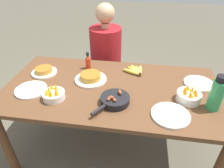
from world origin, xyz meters
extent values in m
plane|color=#565142|center=(0.00, 0.00, 0.00)|extent=(14.00, 14.00, 0.00)
cube|color=brown|center=(0.00, 0.00, 0.73)|extent=(1.72, 0.89, 0.03)
cylinder|color=brown|center=(-0.80, -0.38, 0.35)|extent=(0.07, 0.07, 0.71)
cylinder|color=brown|center=(-0.80, 0.38, 0.35)|extent=(0.07, 0.07, 0.71)
cylinder|color=brown|center=(0.80, 0.38, 0.35)|extent=(0.07, 0.07, 0.71)
ellipsoid|color=gold|center=(0.21, 0.28, 0.76)|extent=(0.04, 0.17, 0.03)
ellipsoid|color=gold|center=(0.19, 0.27, 0.76)|extent=(0.08, 0.16, 0.03)
ellipsoid|color=gold|center=(0.17, 0.28, 0.76)|extent=(0.13, 0.18, 0.04)
ellipsoid|color=gold|center=(0.16, 0.26, 0.76)|extent=(0.15, 0.15, 0.04)
ellipsoid|color=gold|center=(0.14, 0.24, 0.76)|extent=(0.18, 0.11, 0.03)
cylinder|color=#4C3819|center=(0.21, 0.20, 0.76)|extent=(0.02, 0.02, 0.04)
cylinder|color=black|center=(0.05, -0.19, 0.75)|extent=(0.21, 0.21, 0.01)
cylinder|color=black|center=(0.05, -0.19, 0.77)|extent=(0.21, 0.21, 0.04)
cylinder|color=black|center=(-0.04, -0.33, 0.78)|extent=(0.09, 0.12, 0.02)
ellipsoid|color=brown|center=(0.03, -0.22, 0.81)|extent=(0.04, 0.03, 0.03)
ellipsoid|color=brown|center=(0.08, -0.15, 0.81)|extent=(0.04, 0.05, 0.02)
ellipsoid|color=brown|center=(0.05, -0.24, 0.81)|extent=(0.04, 0.04, 0.03)
ellipsoid|color=brown|center=(0.01, -0.24, 0.81)|extent=(0.04, 0.04, 0.03)
cylinder|color=silver|center=(-0.19, 0.08, 0.75)|extent=(0.27, 0.27, 0.02)
cylinder|color=gold|center=(-0.19, 0.08, 0.78)|extent=(0.17, 0.17, 0.04)
cylinder|color=#9B601E|center=(-0.19, 0.08, 0.80)|extent=(0.17, 0.17, 0.00)
cylinder|color=silver|center=(-0.63, 0.12, 0.75)|extent=(0.22, 0.22, 0.02)
cylinder|color=gold|center=(-0.63, 0.12, 0.78)|extent=(0.15, 0.15, 0.04)
cylinder|color=#9B601E|center=(-0.63, 0.12, 0.80)|extent=(0.15, 0.15, 0.00)
cylinder|color=silver|center=(0.69, 0.15, 0.75)|extent=(0.24, 0.24, 0.02)
cylinder|color=silver|center=(0.68, 0.13, 0.76)|extent=(0.06, 0.10, 0.01)
cube|color=silver|center=(0.71, 0.20, 0.76)|extent=(0.04, 0.05, 0.00)
cylinder|color=silver|center=(0.43, -0.27, 0.75)|extent=(0.26, 0.26, 0.02)
cylinder|color=silver|center=(0.41, -0.29, 0.76)|extent=(0.09, 0.09, 0.01)
cube|color=silver|center=(0.48, -0.23, 0.76)|extent=(0.05, 0.05, 0.00)
cylinder|color=silver|center=(-0.62, -0.14, 0.75)|extent=(0.24, 0.24, 0.02)
cylinder|color=silver|center=(-0.59, -0.17, 0.76)|extent=(0.11, 0.02, 0.01)
cube|color=silver|center=(-0.67, -0.18, 0.76)|extent=(0.05, 0.03, 0.00)
cylinder|color=silver|center=(-0.40, -0.21, 0.77)|extent=(0.16, 0.16, 0.05)
cone|color=orange|center=(-0.37, -0.21, 0.81)|extent=(0.04, 0.04, 0.05)
cone|color=orange|center=(-0.38, -0.19, 0.81)|extent=(0.04, 0.04, 0.04)
cone|color=orange|center=(-0.39, -0.17, 0.82)|extent=(0.03, 0.03, 0.06)
cone|color=orange|center=(-0.43, -0.17, 0.82)|extent=(0.05, 0.05, 0.06)
cone|color=orange|center=(-0.43, -0.21, 0.82)|extent=(0.04, 0.05, 0.06)
cone|color=orange|center=(-0.43, -0.24, 0.82)|extent=(0.06, 0.06, 0.06)
cone|color=orange|center=(-0.40, -0.25, 0.82)|extent=(0.04, 0.04, 0.06)
cone|color=orange|center=(-0.36, -0.24, 0.82)|extent=(0.06, 0.06, 0.06)
cylinder|color=silver|center=(0.57, -0.09, 0.78)|extent=(0.17, 0.17, 0.07)
cone|color=orange|center=(0.61, -0.09, 0.83)|extent=(0.04, 0.05, 0.05)
cone|color=orange|center=(0.59, -0.06, 0.83)|extent=(0.04, 0.04, 0.06)
cone|color=orange|center=(0.56, -0.04, 0.83)|extent=(0.06, 0.05, 0.06)
cone|color=orange|center=(0.54, -0.07, 0.83)|extent=(0.04, 0.04, 0.06)
cone|color=orange|center=(0.54, -0.11, 0.83)|extent=(0.05, 0.05, 0.05)
cone|color=orange|center=(0.57, -0.13, 0.83)|extent=(0.05, 0.04, 0.06)
cone|color=orange|center=(0.61, -0.12, 0.83)|extent=(0.05, 0.05, 0.06)
cylinder|color=#2D9351|center=(0.72, -0.15, 0.85)|extent=(0.09, 0.09, 0.22)
cylinder|color=black|center=(0.72, -0.15, 0.98)|extent=(0.07, 0.07, 0.04)
cylinder|color=#B72814|center=(-0.26, 0.28, 0.79)|extent=(0.05, 0.05, 0.10)
cone|color=#B72814|center=(-0.26, 0.28, 0.85)|extent=(0.05, 0.05, 0.03)
cylinder|color=black|center=(-0.26, 0.28, 0.88)|extent=(0.03, 0.03, 0.03)
cube|color=black|center=(-0.18, 0.69, 0.23)|extent=(0.38, 0.38, 0.46)
cylinder|color=maroon|center=(-0.18, 0.69, 0.73)|extent=(0.34, 0.34, 0.53)
cylinder|color=tan|center=(-0.18, 0.69, 1.02)|extent=(0.09, 0.09, 0.05)
sphere|color=tan|center=(-0.18, 0.69, 1.14)|extent=(0.19, 0.19, 0.19)
camera|label=1|loc=(0.20, -1.30, 1.65)|focal=32.00mm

